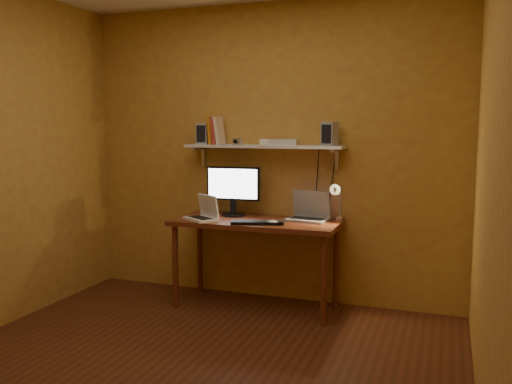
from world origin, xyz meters
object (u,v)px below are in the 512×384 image
at_px(speaker_left, 203,134).
at_px(mouse, 272,222).
at_px(speaker_right, 330,134).
at_px(desk_lamp, 337,197).
at_px(keyboard, 258,222).
at_px(desk, 256,230).
at_px(shelf_camera, 237,141).
at_px(netbook, 204,213).
at_px(laptop, 309,213).
at_px(monitor, 233,188).
at_px(wall_shelf, 264,147).
at_px(router, 278,142).

bearing_deg(speaker_left, mouse, -24.91).
bearing_deg(speaker_right, desk_lamp, -21.34).
distance_m(keyboard, speaker_left, 1.02).
xyz_separation_m(desk, speaker_left, (-0.57, 0.19, 0.80)).
height_order(keyboard, shelf_camera, shelf_camera).
bearing_deg(netbook, desk_lamp, 46.04).
relative_size(laptop, speaker_right, 1.84).
bearing_deg(monitor, desk, -32.24).
relative_size(netbook, speaker_right, 1.75).
relative_size(monitor, desk_lamp, 1.28).
xyz_separation_m(keyboard, mouse, (0.13, 0.00, 0.01)).
relative_size(wall_shelf, speaker_left, 7.44).
xyz_separation_m(wall_shelf, laptop, (0.42, -0.05, -0.54)).
distance_m(desk, speaker_left, 1.00).
bearing_deg(desk_lamp, router, 173.32).
height_order(speaker_left, speaker_right, speaker_right).
bearing_deg(keyboard, shelf_camera, 120.25).
bearing_deg(laptop, monitor, -171.72).
distance_m(desk, mouse, 0.27).
xyz_separation_m(laptop, netbook, (-0.85, -0.27, -0.01)).
bearing_deg(mouse, speaker_right, 39.24).
relative_size(desk, netbook, 4.13).
bearing_deg(mouse, router, 96.34).
bearing_deg(monitor, keyboard, -45.92).
relative_size(wall_shelf, mouse, 13.89).
bearing_deg(netbook, speaker_left, 147.81).
xyz_separation_m(desk, mouse, (0.20, -0.16, 0.10)).
xyz_separation_m(netbook, desk_lamp, (1.08, 0.25, 0.15)).
distance_m(monitor, mouse, 0.59).
xyz_separation_m(laptop, keyboard, (-0.35, -0.31, -0.05)).
distance_m(desk, desk_lamp, 0.73).
bearing_deg(monitor, router, 2.71).
distance_m(keyboard, shelf_camera, 0.76).
distance_m(monitor, speaker_left, 0.57).
distance_m(laptop, mouse, 0.38).
bearing_deg(laptop, shelf_camera, -169.46).
bearing_deg(router, monitor, -173.53).
xyz_separation_m(speaker_left, speaker_right, (1.14, 0.00, 0.00)).
bearing_deg(router, desk_lamp, -6.68).
bearing_deg(speaker_left, speaker_right, -0.25).
height_order(keyboard, speaker_right, speaker_right).
bearing_deg(netbook, desk, 49.22).
height_order(mouse, speaker_right, speaker_right).
bearing_deg(desk_lamp, monitor, 179.00).
xyz_separation_m(wall_shelf, keyboard, (0.07, -0.35, -0.60)).
distance_m(laptop, speaker_left, 1.19).
bearing_deg(wall_shelf, netbook, -143.25).
bearing_deg(shelf_camera, keyboard, -43.68).
bearing_deg(speaker_right, netbook, -144.59).
distance_m(monitor, netbook, 0.36).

